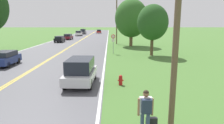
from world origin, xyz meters
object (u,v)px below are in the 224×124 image
car_red_hatchback_horizon (99,31)px  hitchhiker_person (146,108)px  traffic_sign (113,39)px  tree_behind_sign (153,22)px  car_dark_grey_van_distant (83,31)px  car_black_hatchback_mid_near (60,39)px  car_white_van_receding (79,33)px  car_silver_van_nearest (81,71)px  car_dark_blue_hatchback_approaching (5,58)px  car_maroon_sedan_mid_far (68,37)px  tree_mid_treeline (131,18)px  fire_hydrant (121,80)px

car_red_hatchback_horizon → hitchhiker_person: bearing=1.5°
traffic_sign → tree_behind_sign: size_ratio=0.41×
car_dark_grey_van_distant → car_red_hatchback_horizon: size_ratio=1.26×
car_black_hatchback_mid_near → car_white_van_receding: (0.83, 23.48, 0.12)m
traffic_sign → tree_behind_sign: tree_behind_sign is taller
car_silver_van_nearest → car_dark_blue_hatchback_approaching: car_silver_van_nearest is taller
tree_behind_sign → car_dark_blue_hatchback_approaching: size_ratio=1.85×
hitchhiker_person → car_red_hatchback_horizon: 78.56m
traffic_sign → car_white_van_receding: size_ratio=0.57×
tree_behind_sign → car_maroon_sedan_mid_far: bearing=122.1°
tree_behind_sign → car_maroon_sedan_mid_far: (-16.68, 26.63, -3.62)m
hitchhiker_person → car_dark_grey_van_distant: 73.18m
car_dark_blue_hatchback_approaching → car_red_hatchback_horizon: car_red_hatchback_horizon is taller
car_dark_blue_hatchback_approaching → car_black_hatchback_mid_near: bearing=1.4°
car_dark_grey_van_distant → car_silver_van_nearest: bearing=-172.0°
tree_mid_treeline → car_silver_van_nearest: 25.11m
car_silver_van_nearest → car_dark_grey_van_distant: car_dark_grey_van_distant is taller
car_black_hatchback_mid_near → car_white_van_receding: bearing=-1.7°
car_maroon_sedan_mid_far → car_dark_blue_hatchback_approaching: bearing=-177.9°
fire_hydrant → traffic_sign: traffic_sign is taller
fire_hydrant → car_dark_blue_hatchback_approaching: (-11.54, 6.64, 0.43)m
hitchhiker_person → tree_mid_treeline: 31.06m
hitchhiker_person → fire_hydrant: (-0.61, 6.44, -0.75)m
car_maroon_sedan_mid_far → car_white_van_receding: bearing=0.0°
tree_behind_sign → car_dark_blue_hatchback_approaching: (-16.45, -6.42, -3.59)m
car_silver_van_nearest → car_dark_grey_van_distant: 66.06m
tree_mid_treeline → car_maroon_sedan_mid_far: tree_mid_treeline is taller
car_black_hatchback_mid_near → car_maroon_sedan_mid_far: car_maroon_sedan_mid_far is taller
hitchhiker_person → car_red_hatchback_horizon: hitchhiker_person is taller
car_black_hatchback_mid_near → car_maroon_sedan_mid_far: size_ratio=0.79×
tree_behind_sign → car_dark_grey_van_distant: 55.22m
car_dark_blue_hatchback_approaching → tree_mid_treeline: bearing=-40.1°
fire_hydrant → car_maroon_sedan_mid_far: size_ratio=0.16×
traffic_sign → car_black_hatchback_mid_near: (-11.91, 17.39, -1.32)m
fire_hydrant → car_silver_van_nearest: size_ratio=0.18×
traffic_sign → tree_behind_sign: 5.87m
tree_mid_treeline → car_silver_van_nearest: tree_mid_treeline is taller
car_dark_blue_hatchback_approaching → car_maroon_sedan_mid_far: car_dark_blue_hatchback_approaching is taller
tree_behind_sign → car_dark_blue_hatchback_approaching: 18.02m
tree_behind_sign → car_dark_grey_van_distant: (-16.04, 52.73, -3.36)m
hitchhiker_person → tree_mid_treeline: bearing=-6.0°
fire_hydrant → car_dark_blue_hatchback_approaching: size_ratio=0.20×
car_black_hatchback_mid_near → car_red_hatchback_horizon: 40.44m
fire_hydrant → tree_behind_sign: tree_behind_sign is taller
traffic_sign → car_red_hatchback_horizon: bearing=95.1°
car_silver_van_nearest → car_dark_blue_hatchback_approaching: size_ratio=1.12×
traffic_sign → hitchhiker_person: bearing=-87.7°
car_dark_blue_hatchback_approaching → car_maroon_sedan_mid_far: bearing=0.4°
hitchhiker_person → traffic_sign: bearing=1.3°
car_dark_blue_hatchback_approaching → car_dark_grey_van_distant: (0.41, 59.15, 0.23)m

